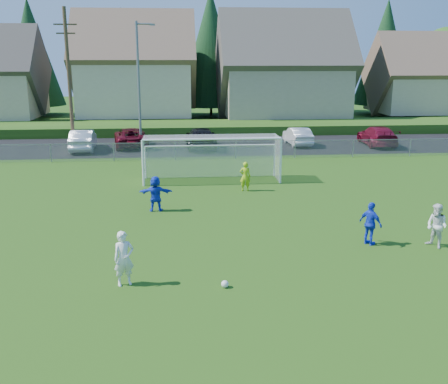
% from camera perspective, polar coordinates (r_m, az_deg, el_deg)
% --- Properties ---
extents(ground, '(160.00, 160.00, 0.00)m').
position_cam_1_polar(ground, '(13.95, 2.93, -13.95)').
color(ground, '#193D0C').
rests_on(ground, ground).
extents(asphalt_lot, '(60.00, 60.00, 0.00)m').
position_cam_1_polar(asphalt_lot, '(40.22, -2.42, 5.05)').
color(asphalt_lot, black).
rests_on(asphalt_lot, ground).
extents(grass_embankment, '(70.00, 6.00, 0.80)m').
position_cam_1_polar(grass_embankment, '(47.57, -2.84, 7.01)').
color(grass_embankment, '#1E420F').
rests_on(grass_embankment, ground).
extents(soccer_ball, '(0.22, 0.22, 0.22)m').
position_cam_1_polar(soccer_ball, '(15.75, 0.10, -9.99)').
color(soccer_ball, white).
rests_on(soccer_ball, ground).
extents(player_white_a, '(0.72, 0.60, 1.68)m').
position_cam_1_polar(player_white_a, '(15.93, -10.84, -7.12)').
color(player_white_a, white).
rests_on(player_white_a, ground).
extents(player_white_b, '(0.88, 0.96, 1.60)m').
position_cam_1_polar(player_white_b, '(20.14, 22.15, -3.44)').
color(player_white_b, white).
rests_on(player_white_b, ground).
extents(player_blue_a, '(0.84, 0.99, 1.59)m').
position_cam_1_polar(player_blue_a, '(19.65, 15.67, -3.34)').
color(player_blue_a, '#1636D4').
rests_on(player_blue_a, ground).
extents(player_blue_b, '(1.48, 0.51, 1.58)m').
position_cam_1_polar(player_blue_b, '(23.23, -7.46, -0.17)').
color(player_blue_b, '#1636D4').
rests_on(player_blue_b, ground).
extents(goalkeeper, '(0.59, 0.42, 1.50)m').
position_cam_1_polar(goalkeeper, '(26.53, 2.32, 1.71)').
color(goalkeeper, '#A6CD18').
rests_on(goalkeeper, ground).
extents(car_b, '(1.91, 4.68, 1.51)m').
position_cam_1_polar(car_b, '(39.44, -15.10, 5.48)').
color(car_b, silver).
rests_on(car_b, ground).
extents(car_c, '(3.03, 5.37, 1.42)m').
position_cam_1_polar(car_c, '(40.38, -10.11, 5.89)').
color(car_c, '#570A17').
rests_on(car_c, ground).
extents(car_d, '(2.24, 5.26, 1.51)m').
position_cam_1_polar(car_d, '(39.07, -2.54, 5.89)').
color(car_d, black).
rests_on(car_d, ground).
extents(car_f, '(1.61, 4.18, 1.36)m').
position_cam_1_polar(car_f, '(40.91, 8.02, 6.04)').
color(car_f, silver).
rests_on(car_f, ground).
extents(car_g, '(2.40, 5.21, 1.48)m').
position_cam_1_polar(car_g, '(41.94, 16.35, 5.89)').
color(car_g, maroon).
rests_on(car_g, ground).
extents(soccer_goal, '(7.42, 1.90, 2.50)m').
position_cam_1_polar(soccer_goal, '(28.68, -1.40, 4.48)').
color(soccer_goal, white).
rests_on(soccer_goal, ground).
extents(chainlink_fence, '(52.06, 0.06, 1.20)m').
position_cam_1_polar(chainlink_fence, '(34.70, -2.01, 4.57)').
color(chainlink_fence, gray).
rests_on(chainlink_fence, ground).
extents(streetlight, '(1.38, 0.18, 9.00)m').
position_cam_1_polar(streetlight, '(38.27, -9.19, 11.68)').
color(streetlight, slate).
rests_on(streetlight, ground).
extents(utility_pole, '(1.60, 0.26, 10.00)m').
position_cam_1_polar(utility_pole, '(39.92, -16.52, 11.83)').
color(utility_pole, '#473321').
rests_on(utility_pole, ground).
extents(houses_row, '(53.90, 11.45, 13.27)m').
position_cam_1_polar(houses_row, '(54.72, -1.10, 15.29)').
color(houses_row, tan).
rests_on(houses_row, ground).
extents(tree_row, '(65.98, 12.36, 13.80)m').
position_cam_1_polar(tree_row, '(60.93, -2.42, 14.81)').
color(tree_row, '#382616').
rests_on(tree_row, ground).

